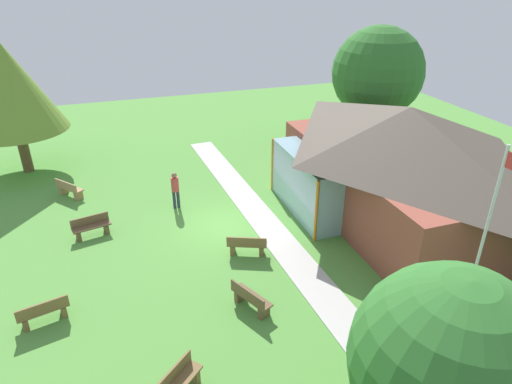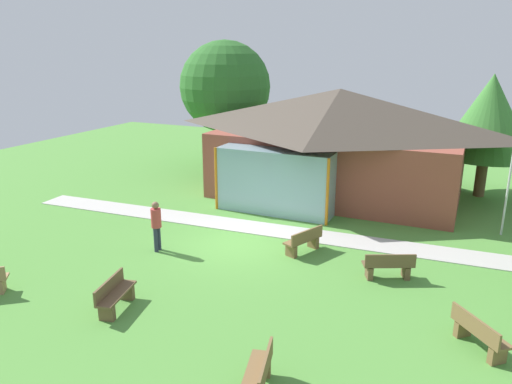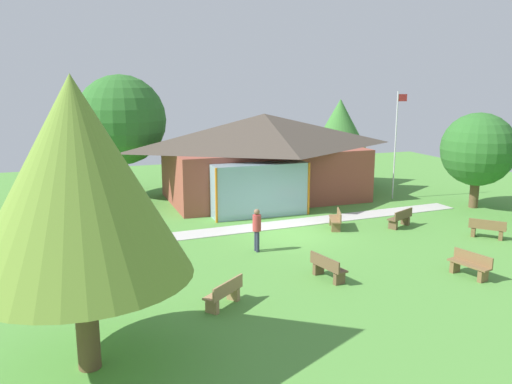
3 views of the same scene
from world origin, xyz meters
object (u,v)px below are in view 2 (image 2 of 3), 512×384
(tree_behind_pavilion_right, at_px, (489,116))
(pavilion, at_px, (336,141))
(bench_mid_right, at_px, (388,266))
(tree_behind_pavilion_left, at_px, (225,87))
(bench_lawn_far_right, at_px, (479,334))
(bench_front_right, at_px, (259,376))
(bench_rear_near_path, at_px, (304,241))
(visitor_strolling_lawn, at_px, (156,222))
(bench_front_center, at_px, (115,295))

(tree_behind_pavilion_right, bearing_deg, pavilion, -157.41)
(bench_mid_right, distance_m, tree_behind_pavilion_left, 16.49)
(tree_behind_pavilion_right, bearing_deg, bench_mid_right, -102.78)
(bench_lawn_far_right, height_order, tree_behind_pavilion_left, tree_behind_pavilion_left)
(bench_front_right, distance_m, tree_behind_pavilion_left, 20.46)
(bench_lawn_far_right, bearing_deg, bench_rear_near_path, -165.24)
(bench_lawn_far_right, xyz_separation_m, visitor_strolling_lawn, (-9.97, 1.67, 0.62))
(bench_mid_right, bearing_deg, tree_behind_pavilion_right, 51.92)
(bench_mid_right, bearing_deg, bench_front_right, -128.55)
(pavilion, relative_size, visitor_strolling_lawn, 6.75)
(pavilion, height_order, tree_behind_pavilion_left, tree_behind_pavilion_left)
(bench_front_right, bearing_deg, tree_behind_pavilion_right, -26.64)
(bench_front_center, relative_size, tree_behind_pavilion_right, 0.28)
(bench_front_center, bearing_deg, tree_behind_pavilion_left, -174.82)
(pavilion, height_order, bench_rear_near_path, pavilion)
(bench_front_right, distance_m, bench_front_center, 4.98)
(bench_mid_right, bearing_deg, bench_rear_near_path, 139.28)
(bench_front_right, relative_size, tree_behind_pavilion_right, 0.28)
(bench_front_right, relative_size, bench_mid_right, 1.01)
(bench_lawn_far_right, xyz_separation_m, tree_behind_pavilion_left, (-13.83, 14.02, 4.06))
(bench_front_right, distance_m, visitor_strolling_lawn, 7.92)
(bench_rear_near_path, xyz_separation_m, tree_behind_pavilion_left, (-8.42, 10.45, 4.06))
(tree_behind_pavilion_right, distance_m, tree_behind_pavilion_left, 13.75)
(pavilion, distance_m, bench_rear_near_path, 7.36)
(bench_rear_near_path, xyz_separation_m, visitor_strolling_lawn, (-4.56, -1.90, 0.62))
(bench_rear_near_path, xyz_separation_m, tree_behind_pavilion_right, (5.28, 9.57, 3.28))
(bench_front_right, bearing_deg, pavilion, -3.92)
(bench_front_right, xyz_separation_m, tree_behind_pavilion_left, (-9.89, 17.44, 4.06))
(visitor_strolling_lawn, bearing_deg, bench_front_right, 47.10)
(tree_behind_pavilion_left, bearing_deg, bench_lawn_far_right, -45.38)
(visitor_strolling_lawn, xyz_separation_m, tree_behind_pavilion_right, (9.84, 11.47, 2.66))
(bench_rear_near_path, xyz_separation_m, bench_mid_right, (2.93, -0.81, 0.00))
(bench_rear_near_path, bearing_deg, bench_mid_right, -82.60)
(pavilion, bearing_deg, visitor_strolling_lawn, -112.21)
(pavilion, xyz_separation_m, tree_behind_pavilion_right, (6.21, 2.59, 1.16))
(visitor_strolling_lawn, bearing_deg, tree_behind_pavilion_right, 136.62)
(pavilion, xyz_separation_m, bench_front_right, (2.40, -13.97, -2.12))
(pavilion, distance_m, tree_behind_pavilion_right, 6.83)
(bench_lawn_far_right, xyz_separation_m, bench_front_center, (-8.72, -1.99, 0.00))
(visitor_strolling_lawn, bearing_deg, bench_mid_right, 95.57)
(pavilion, bearing_deg, bench_rear_near_path, -82.38)
(bench_rear_near_path, height_order, tree_behind_pavilion_right, tree_behind_pavilion_right)
(bench_rear_near_path, bearing_deg, bench_front_right, -145.29)
(bench_front_center, bearing_deg, bench_rear_near_path, 136.76)
(bench_mid_right, bearing_deg, tree_behind_pavilion_left, 109.93)
(bench_front_center, relative_size, tree_behind_pavilion_left, 0.22)
(bench_mid_right, distance_m, bench_lawn_far_right, 3.72)
(bench_lawn_far_right, distance_m, visitor_strolling_lawn, 10.13)
(bench_lawn_far_right, distance_m, tree_behind_pavilion_left, 20.11)
(tree_behind_pavilion_right, bearing_deg, bench_rear_near_path, -118.90)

